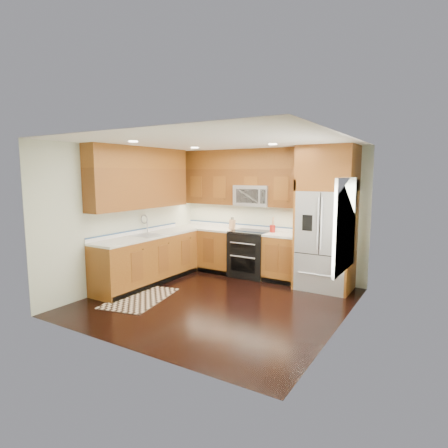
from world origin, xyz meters
The scene contains 16 objects.
ground centered at (0.00, 0.00, 0.00)m, with size 4.00×4.00×0.00m, color black.
wall_back centered at (0.00, 2.00, 1.30)m, with size 4.00×0.02×2.60m, color silver.
wall_left centered at (-2.00, 0.00, 1.30)m, with size 0.02×4.00×2.60m, color silver.
wall_right centered at (2.00, 0.00, 1.30)m, with size 0.02×4.00×2.60m, color silver.
window centered at (1.98, 0.20, 1.40)m, with size 0.04×1.10×1.30m.
base_cabinets centered at (-1.23, 0.90, 0.45)m, with size 2.85×3.00×0.90m.
countertop centered at (-1.09, 1.01, 0.92)m, with size 2.86×3.01×0.04m.
upper_cabinets centered at (-1.15, 1.09, 2.02)m, with size 2.85×3.00×1.15m.
range centered at (-0.25, 1.67, 0.47)m, with size 0.76×0.67×0.95m.
microwave centered at (-0.25, 1.80, 1.66)m, with size 0.76×0.40×0.42m.
refrigerator centered at (1.30, 1.63, 1.30)m, with size 0.98×0.75×2.60m.
sink_faucet centered at (-1.73, 0.23, 0.99)m, with size 0.54×0.44×0.37m.
rug centered at (-1.20, -0.55, 0.01)m, with size 0.81×1.35×0.01m, color black.
knife_block centered at (-0.69, 1.69, 1.05)m, with size 0.11×0.14×0.26m.
utensil_crock centered at (0.19, 1.77, 1.05)m, with size 0.14×0.14×0.31m.
cutting_board centered at (0.75, 1.87, 0.95)m, with size 0.29×0.29×0.02m, color brown.
Camera 1 is at (3.21, -5.05, 2.10)m, focal length 30.00 mm.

